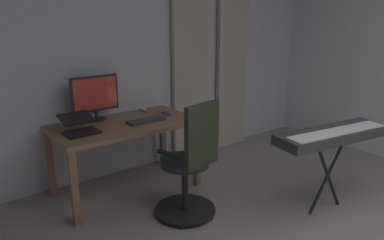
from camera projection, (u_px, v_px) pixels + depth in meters
back_room_partition at (154, 54)px, 4.28m from camera, size 4.85×0.10×2.65m
curtain_left_panel at (232, 66)px, 4.91m from camera, size 0.49×0.06×2.18m
curtain_right_panel at (191, 71)px, 4.53m from camera, size 0.53×0.06×2.18m
desk at (124, 132)px, 3.68m from camera, size 1.39×0.76×0.73m
office_chair at (191, 166)px, 3.24m from camera, size 0.56×0.56×1.08m
computer_monitor at (95, 95)px, 3.68m from camera, size 0.48×0.18×0.45m
computer_keyboard at (146, 121)px, 3.69m from camera, size 0.38×0.14×0.02m
laptop at (80, 127)px, 3.35m from camera, size 0.31×0.33×0.16m
computer_mouse at (143, 109)px, 4.10m from camera, size 0.06×0.10×0.04m
cell_phone_face_up at (166, 114)px, 3.96m from camera, size 0.11×0.16×0.01m
piano_keyboard at (332, 136)px, 3.28m from camera, size 1.16×0.48×0.80m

